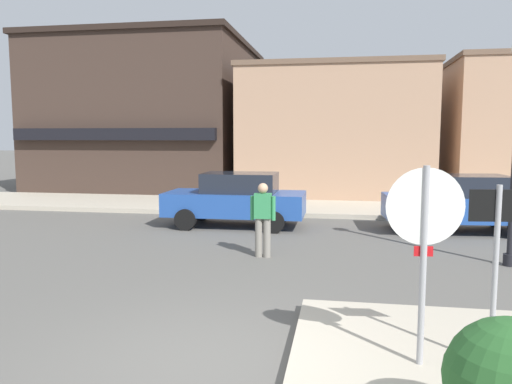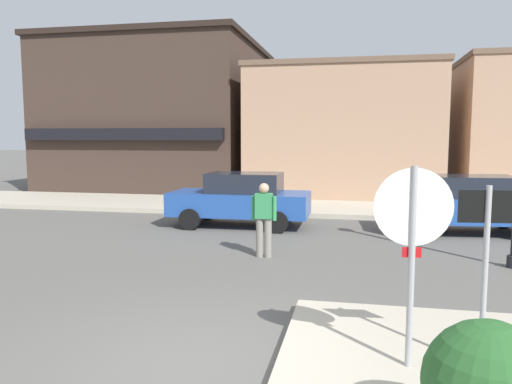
% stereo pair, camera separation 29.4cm
% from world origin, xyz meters
% --- Properties ---
extents(ground_plane, '(160.00, 160.00, 0.00)m').
position_xyz_m(ground_plane, '(0.00, 0.00, 0.00)').
color(ground_plane, '#5B5954').
extents(kerb_far, '(80.00, 4.00, 0.15)m').
position_xyz_m(kerb_far, '(0.00, 12.60, 0.07)').
color(kerb_far, '#B7AD99').
rests_on(kerb_far, ground).
extents(stop_sign, '(0.82, 0.11, 2.30)m').
position_xyz_m(stop_sign, '(2.38, 0.17, 1.52)').
color(stop_sign, '#9E9EA3').
rests_on(stop_sign, ground).
extents(one_way_sign, '(0.60, 0.08, 2.10)m').
position_xyz_m(one_way_sign, '(3.13, 0.28, 1.33)').
color(one_way_sign, '#9E9EA3').
rests_on(one_way_sign, ground).
extents(parked_car_nearest, '(4.01, 1.89, 1.56)m').
position_xyz_m(parked_car_nearest, '(-1.48, 8.79, 0.81)').
color(parked_car_nearest, '#234C9E').
rests_on(parked_car_nearest, ground).
extents(parked_car_second, '(4.13, 2.12, 1.56)m').
position_xyz_m(parked_car_second, '(4.76, 8.97, 0.81)').
color(parked_car_second, '#234C9E').
rests_on(parked_car_second, ground).
extents(pedestrian_crossing_near, '(0.55, 0.22, 1.61)m').
position_xyz_m(pedestrian_crossing_near, '(-0.14, 5.25, 0.87)').
color(pedestrian_crossing_near, gray).
rests_on(pedestrian_crossing_near, ground).
extents(building_corner_shop, '(9.68, 10.24, 7.22)m').
position_xyz_m(building_corner_shop, '(-7.99, 19.45, 3.61)').
color(building_corner_shop, '#3D2D26').
rests_on(building_corner_shop, ground).
extents(building_storefront_left_near, '(7.93, 6.42, 5.55)m').
position_xyz_m(building_storefront_left_near, '(1.16, 17.25, 2.78)').
color(building_storefront_left_near, tan).
rests_on(building_storefront_left_near, ground).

